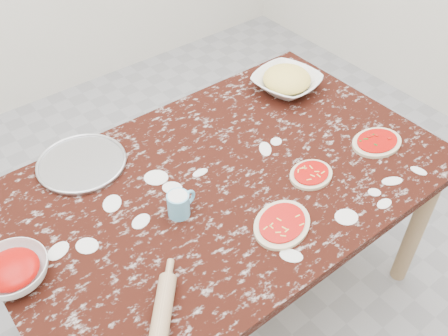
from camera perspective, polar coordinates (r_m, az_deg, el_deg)
ground at (r=2.35m, az=0.00°, el=-14.40°), size 4.00×4.00×0.00m
worktable at (r=1.82m, az=0.00°, el=-3.05°), size 1.60×1.00×0.75m
pizza_tray at (r=1.88m, az=-16.01°, el=0.48°), size 0.40×0.40×0.01m
sauce_bowl at (r=1.59m, az=-23.02°, el=-10.92°), size 0.23×0.23×0.06m
cheese_bowl at (r=2.20m, az=7.18°, el=9.67°), size 0.32×0.32×0.07m
flour_mug at (r=1.62m, az=-5.16°, el=-4.12°), size 0.11×0.07×0.09m
pizza_left at (r=1.62m, az=6.67°, el=-6.41°), size 0.26×0.23×0.02m
pizza_mid at (r=1.80m, az=9.96°, el=-0.72°), size 0.18×0.15×0.02m
pizza_right at (r=1.99m, az=17.14°, el=2.85°), size 0.22×0.17×0.02m
rolling_pin at (r=1.41m, az=-7.18°, el=-16.64°), size 0.21×0.23×0.05m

